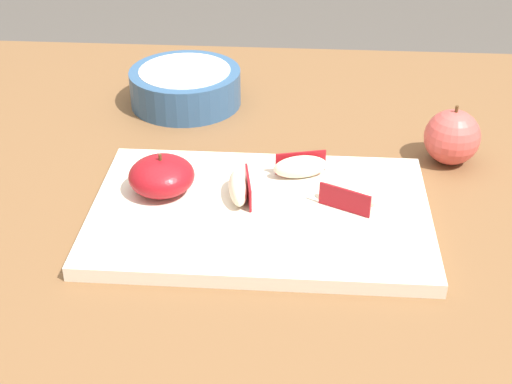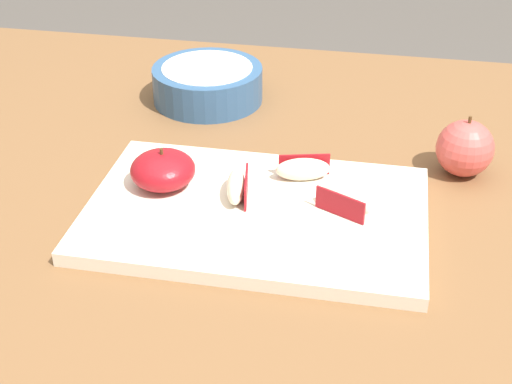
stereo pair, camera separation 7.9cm
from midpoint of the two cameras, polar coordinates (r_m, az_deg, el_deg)
dining_table at (r=0.89m, az=0.35°, el=-6.63°), size 1.24×0.96×0.78m
cutting_board at (r=0.80m, az=-2.81°, el=-1.79°), size 0.37×0.24×0.02m
apple_half_skin_up at (r=0.83m, az=-10.44°, el=1.19°), size 0.07×0.07×0.05m
apple_wedge_middle at (r=0.81m, az=-4.47°, el=0.26°), size 0.03×0.07×0.03m
apple_wedge_front at (r=0.84m, az=0.63°, el=1.95°), size 0.07×0.04×0.03m
apple_wedge_back at (r=0.79m, az=4.12°, el=-0.33°), size 0.07×0.05×0.03m
whole_apple_pink_lady at (r=0.92m, az=12.48°, el=4.16°), size 0.07×0.07×0.08m
ceramic_fruit_bowl at (r=1.06m, az=-7.94°, el=8.20°), size 0.16×0.16×0.05m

